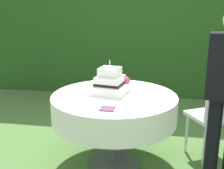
{
  "coord_description": "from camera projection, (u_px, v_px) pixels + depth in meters",
  "views": [
    {
      "loc": [
        0.44,
        -2.63,
        1.6
      ],
      "look_at": [
        -0.03,
        0.03,
        0.85
      ],
      "focal_mm": 45.04,
      "sensor_mm": 36.0,
      "label": 1
    }
  ],
  "objects": [
    {
      "name": "wedding_cake",
      "position": [
        110.0,
        83.0,
        2.84
      ],
      "size": [
        0.38,
        0.38,
        0.34
      ],
      "color": "white",
      "rests_on": "cake_table"
    },
    {
      "name": "napkin_stack",
      "position": [
        107.0,
        109.0,
        2.41
      ],
      "size": [
        0.13,
        0.13,
        0.01
      ],
      "primitive_type": "cube",
      "rotation": [
        0.0,
        0.0,
        -0.01
      ],
      "color": "#603856",
      "rests_on": "cake_table"
    },
    {
      "name": "foliage_hedge",
      "position": [
        138.0,
        18.0,
        5.15
      ],
      "size": [
        5.61,
        0.63,
        2.82
      ],
      "primitive_type": "cube",
      "color": "#234C19",
      "rests_on": "ground_plane"
    },
    {
      "name": "garden_chair",
      "position": [
        215.0,
        113.0,
        2.91
      ],
      "size": [
        0.54,
        0.54,
        0.89
      ],
      "color": "white",
      "rests_on": "ground_plane"
    },
    {
      "name": "serving_plate_far",
      "position": [
        138.0,
        103.0,
        2.55
      ],
      "size": [
        0.13,
        0.13,
        0.01
      ],
      "primitive_type": "cylinder",
      "color": "white",
      "rests_on": "cake_table"
    },
    {
      "name": "ground_plane",
      "position": [
        114.0,
        162.0,
        3.0
      ],
      "size": [
        20.0,
        20.0,
        0.0
      ],
      "primitive_type": "plane",
      "color": "#476B33"
    },
    {
      "name": "cake_table",
      "position": [
        114.0,
        108.0,
        2.83
      ],
      "size": [
        1.25,
        1.25,
        0.75
      ],
      "color": "#4C4C51",
      "rests_on": "ground_plane"
    },
    {
      "name": "serving_plate_near",
      "position": [
        136.0,
        86.0,
        3.08
      ],
      "size": [
        0.14,
        0.14,
        0.01
      ],
      "primitive_type": "cylinder",
      "color": "white",
      "rests_on": "cake_table"
    }
  ]
}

